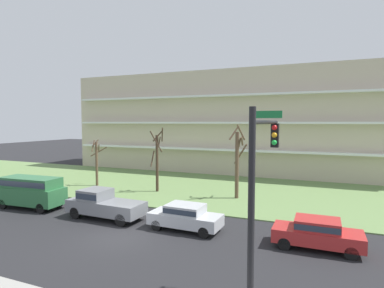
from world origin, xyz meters
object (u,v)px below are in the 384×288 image
at_px(pickup_gray_center_right, 103,204).
at_px(traffic_signal_mast, 261,185).
at_px(tree_center, 237,161).
at_px(tree_far_left, 97,161).
at_px(tree_left, 157,159).
at_px(sedan_silver_center_left, 185,216).
at_px(van_green_near_left, 31,190).
at_px(sedan_red_near_right, 317,232).

height_order(pickup_gray_center_right, traffic_signal_mast, traffic_signal_mast).
bearing_deg(traffic_signal_mast, pickup_gray_center_right, 147.27).
bearing_deg(tree_center, traffic_signal_mast, -73.30).
bearing_deg(traffic_signal_mast, tree_far_left, 140.18).
bearing_deg(tree_far_left, tree_left, -0.72).
distance_m(sedan_silver_center_left, traffic_signal_mast, 10.41).
relative_size(van_green_near_left, sedan_red_near_right, 1.21).
relative_size(tree_far_left, tree_center, 0.75).
height_order(tree_left, van_green_near_left, tree_left).
height_order(tree_center, van_green_near_left, tree_center).
xyz_separation_m(tree_left, pickup_gray_center_right, (0.50, -8.49, -2.10)).
bearing_deg(tree_far_left, van_green_near_left, -84.73).
bearing_deg(tree_left, sedan_silver_center_left, -52.21).
relative_size(sedan_silver_center_left, traffic_signal_mast, 0.64).
xyz_separation_m(van_green_near_left, pickup_gray_center_right, (6.75, 0.01, -0.38)).
bearing_deg(pickup_gray_center_right, van_green_near_left, 2.03).
bearing_deg(sedan_silver_center_left, sedan_red_near_right, -178.31).
distance_m(pickup_gray_center_right, sedan_red_near_right, 13.52).
bearing_deg(traffic_signal_mast, sedan_silver_center_left, 127.47).
height_order(tree_left, tree_center, tree_center).
height_order(tree_far_left, pickup_gray_center_right, tree_far_left).
distance_m(tree_far_left, van_green_near_left, 8.70).
relative_size(van_green_near_left, pickup_gray_center_right, 0.97).
xyz_separation_m(tree_left, sedan_red_near_right, (14.02, -8.50, -2.24)).
relative_size(tree_center, sedan_silver_center_left, 1.43).
bearing_deg(sedan_silver_center_left, pickup_gray_center_right, 1.61).
relative_size(tree_left, traffic_signal_mast, 0.87).
bearing_deg(traffic_signal_mast, tree_center, 106.70).
relative_size(tree_left, tree_center, 0.95).
bearing_deg(tree_left, tree_center, 2.33).
distance_m(tree_far_left, sedan_red_near_right, 22.80).
distance_m(tree_center, traffic_signal_mast, 17.28).
relative_size(tree_center, van_green_near_left, 1.20).
distance_m(van_green_near_left, pickup_gray_center_right, 6.76).
bearing_deg(tree_left, traffic_signal_mast, -52.36).
height_order(sedan_red_near_right, traffic_signal_mast, traffic_signal_mast).
distance_m(tree_far_left, traffic_signal_mast, 25.51).
xyz_separation_m(sedan_silver_center_left, pickup_gray_center_right, (-6.09, 0.01, 0.14)).
distance_m(tree_left, sedan_red_near_right, 16.55).
bearing_deg(tree_center, tree_left, -177.67).
bearing_deg(van_green_near_left, sedan_red_near_right, 176.62).
distance_m(tree_left, van_green_near_left, 10.69).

